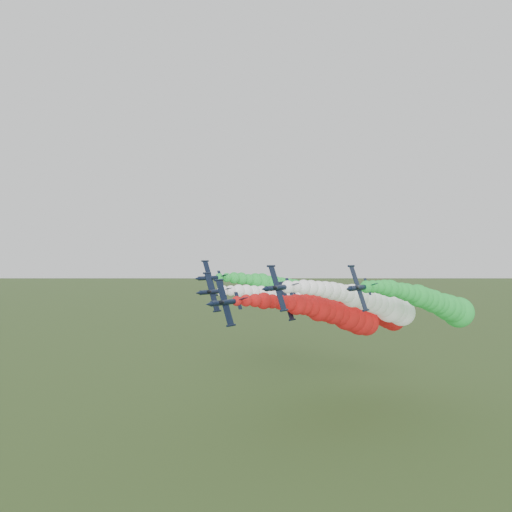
{
  "coord_description": "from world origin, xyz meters",
  "views": [
    {
      "loc": [
        68.12,
        -79.84,
        42.9
      ],
      "look_at": [
        3.52,
        7.64,
        43.09
      ],
      "focal_mm": 35.0,
      "sensor_mm": 36.0,
      "label": 1
    }
  ],
  "objects_px": {
    "jet_inner_left": "(314,305)",
    "jet_outer_right": "(438,304)",
    "jet_outer_left": "(304,293)",
    "jet_inner_right": "(376,304)",
    "jet_lead": "(338,315)",
    "jet_trail": "(371,312)"
  },
  "relations": [
    {
      "from": "jet_lead",
      "to": "jet_inner_left",
      "type": "xyz_separation_m",
      "value": [
        -13.98,
        12.16,
        0.75
      ]
    },
    {
      "from": "jet_outer_right",
      "to": "jet_inner_left",
      "type": "bearing_deg",
      "value": -171.45
    },
    {
      "from": "jet_inner_left",
      "to": "jet_outer_right",
      "type": "height_order",
      "value": "jet_outer_right"
    },
    {
      "from": "jet_inner_left",
      "to": "jet_outer_left",
      "type": "bearing_deg",
      "value": 136.26
    },
    {
      "from": "jet_inner_right",
      "to": "jet_outer_left",
      "type": "xyz_separation_m",
      "value": [
        -29.15,
        12.65,
        0.81
      ]
    },
    {
      "from": "jet_lead",
      "to": "jet_outer_right",
      "type": "xyz_separation_m",
      "value": [
        20.04,
        17.27,
        2.59
      ]
    },
    {
      "from": "jet_trail",
      "to": "jet_inner_left",
      "type": "bearing_deg",
      "value": -135.97
    },
    {
      "from": "jet_outer_left",
      "to": "jet_trail",
      "type": "relative_size",
      "value": 1.0
    },
    {
      "from": "jet_trail",
      "to": "jet_outer_right",
      "type": "bearing_deg",
      "value": -17.65
    },
    {
      "from": "jet_inner_left",
      "to": "jet_inner_right",
      "type": "distance_m",
      "value": 21.88
    },
    {
      "from": "jet_lead",
      "to": "jet_trail",
      "type": "relative_size",
      "value": 1.0
    },
    {
      "from": "jet_outer_right",
      "to": "jet_trail",
      "type": "bearing_deg",
      "value": 162.35
    },
    {
      "from": "jet_outer_right",
      "to": "jet_lead",
      "type": "bearing_deg",
      "value": -139.24
    },
    {
      "from": "jet_outer_right",
      "to": "jet_inner_right",
      "type": "bearing_deg",
      "value": -141.63
    },
    {
      "from": "jet_outer_right",
      "to": "jet_outer_left",
      "type": "bearing_deg",
      "value": 176.6
    },
    {
      "from": "jet_inner_left",
      "to": "jet_outer_right",
      "type": "xyz_separation_m",
      "value": [
        34.02,
        5.12,
        1.84
      ]
    },
    {
      "from": "jet_lead",
      "to": "jet_outer_left",
      "type": "relative_size",
      "value": 1.0
    },
    {
      "from": "jet_outer_left",
      "to": "jet_trail",
      "type": "bearing_deg",
      "value": 12.14
    },
    {
      "from": "jet_outer_left",
      "to": "jet_outer_right",
      "type": "height_order",
      "value": "jet_outer_left"
    },
    {
      "from": "jet_inner_right",
      "to": "jet_outer_right",
      "type": "xyz_separation_m",
      "value": [
        12.83,
        10.16,
        -0.16
      ]
    },
    {
      "from": "jet_outer_right",
      "to": "jet_trail",
      "type": "distance_m",
      "value": 23.05
    },
    {
      "from": "jet_lead",
      "to": "jet_inner_left",
      "type": "relative_size",
      "value": 0.99
    }
  ]
}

